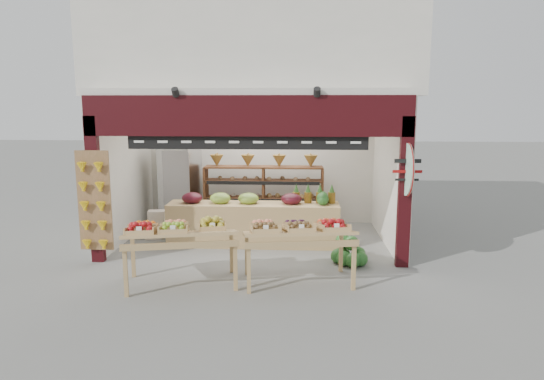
{
  "coord_description": "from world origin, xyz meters",
  "views": [
    {
      "loc": [
        0.89,
        -9.43,
        2.82
      ],
      "look_at": [
        0.39,
        -0.2,
        1.21
      ],
      "focal_mm": 32.0,
      "sensor_mm": 36.0,
      "label": 1
    }
  ],
  "objects": [
    {
      "name": "display_table_left",
      "position": [
        -1.07,
        -2.09,
        0.86
      ],
      "size": [
        1.92,
        1.31,
        1.1
      ],
      "color": "tan",
      "rests_on": "ground"
    },
    {
      "name": "banana_board",
      "position": [
        -2.73,
        -1.17,
        1.12
      ],
      "size": [
        0.6,
        0.15,
        1.8
      ],
      "color": "#966644",
      "rests_on": "ground"
    },
    {
      "name": "shop_structure",
      "position": [
        0.0,
        1.61,
        3.92
      ],
      "size": [
        6.36,
        5.12,
        5.4
      ],
      "color": "beige",
      "rests_on": "ground"
    },
    {
      "name": "ground",
      "position": [
        0.0,
        0.0,
        0.0
      ],
      "size": [
        60.0,
        60.0,
        0.0
      ],
      "primitive_type": "plane",
      "color": "slate",
      "rests_on": "ground"
    },
    {
      "name": "watermelon_pile",
      "position": [
        1.83,
        -0.95,
        0.2
      ],
      "size": [
        0.66,
        0.67,
        0.51
      ],
      "color": "#1E511B",
      "rests_on": "ground"
    },
    {
      "name": "gift_sign",
      "position": [
        2.75,
        -1.15,
        1.75
      ],
      "size": [
        0.04,
        0.93,
        0.92
      ],
      "color": "#B3E1CA",
      "rests_on": "ground"
    },
    {
      "name": "back_shelving",
      "position": [
        0.11,
        1.56,
        1.05
      ],
      "size": [
        2.74,
        0.45,
        1.72
      ],
      "color": "brown",
      "rests_on": "ground"
    },
    {
      "name": "cardboard_stack",
      "position": [
        -1.93,
        0.62,
        0.22
      ],
      "size": [
        0.98,
        0.72,
        0.61
      ],
      "color": "silver",
      "rests_on": "ground"
    },
    {
      "name": "refrigerator",
      "position": [
        -1.81,
        1.47,
        0.98
      ],
      "size": [
        0.9,
        0.9,
        1.96
      ],
      "primitive_type": "cube",
      "rotation": [
        0.0,
        0.0,
        -0.21
      ],
      "color": "#B0B2B7",
      "rests_on": "ground"
    },
    {
      "name": "display_table_right",
      "position": [
        0.9,
        -1.92,
        0.87
      ],
      "size": [
        1.86,
        1.2,
        1.09
      ],
      "color": "tan",
      "rests_on": "ground"
    },
    {
      "name": "mid_counter",
      "position": [
        -0.02,
        0.16,
        0.48
      ],
      "size": [
        3.47,
        0.69,
        1.09
      ],
      "color": "tan",
      "rests_on": "ground"
    }
  ]
}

